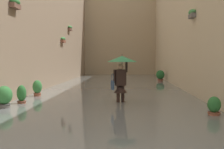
% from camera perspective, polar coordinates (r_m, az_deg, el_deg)
% --- Properties ---
extents(ground_plane, '(69.34, 69.34, 0.00)m').
position_cam_1_polar(ground_plane, '(16.23, 0.38, -3.21)').
color(ground_plane, '#605B56').
extents(flood_water, '(7.98, 33.73, 0.17)m').
position_cam_1_polar(flood_water, '(16.22, 0.38, -2.90)').
color(flood_water, slate).
rests_on(flood_water, ground_plane).
extents(building_facade_left, '(2.04, 31.73, 9.42)m').
position_cam_1_polar(building_facade_left, '(16.81, 16.28, 13.00)').
color(building_facade_left, beige).
rests_on(building_facade_left, ground_plane).
extents(building_facade_far, '(10.78, 1.80, 9.79)m').
position_cam_1_polar(building_facade_far, '(31.05, 1.61, 8.80)').
color(building_facade_far, tan).
rests_on(building_facade_far, ground_plane).
extents(person_wading, '(1.11, 1.11, 1.94)m').
position_cam_1_polar(person_wading, '(10.76, 1.83, 1.14)').
color(person_wading, '#4C4233').
rests_on(person_wading, ground_plane).
extents(potted_plant_far_right, '(0.52, 0.52, 0.89)m').
position_cam_1_polar(potted_plant_far_right, '(10.15, -20.17, -4.28)').
color(potted_plant_far_right, '#66605B').
rests_on(potted_plant_far_right, ground_plane).
extents(potted_plant_near_left, '(0.37, 0.37, 0.70)m').
position_cam_1_polar(potted_plant_near_left, '(8.84, 19.18, -6.22)').
color(potted_plant_near_left, '#9E563D').
rests_on(potted_plant_near_left, ground_plane).
extents(potted_plant_mid_right, '(0.33, 0.33, 0.83)m').
position_cam_1_polar(potted_plant_mid_right, '(11.01, -17.12, -4.04)').
color(potted_plant_mid_right, brown).
rests_on(potted_plant_mid_right, ground_plane).
extents(potted_plant_near_right, '(0.40, 0.40, 0.85)m').
position_cam_1_polar(potted_plant_near_right, '(13.03, -14.28, -2.75)').
color(potted_plant_near_right, '#9E563D').
rests_on(potted_plant_near_right, ground_plane).
extents(potted_plant_mid_left, '(0.60, 0.60, 0.95)m').
position_cam_1_polar(potted_plant_mid_left, '(21.60, 9.35, -0.25)').
color(potted_plant_mid_left, brown).
rests_on(potted_plant_mid_left, ground_plane).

